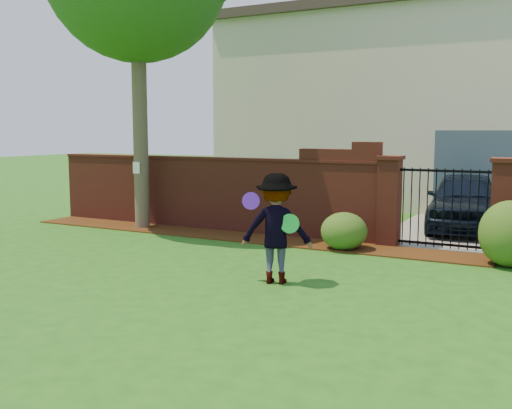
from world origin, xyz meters
The scene contains 15 objects.
ground centered at (0.00, 0.00, -0.01)m, with size 80.00×80.00×0.01m, color #235B16.
mulch_bed centered at (-0.95, 3.34, 0.01)m, with size 11.10×1.08×0.03m, color #351C09.
brick_wall centered at (-2.01, 4.00, 0.93)m, with size 8.70×0.31×2.16m.
pillar_left centered at (2.40, 4.00, 0.96)m, with size 0.50×0.50×1.88m.
pillar_right centered at (4.60, 4.00, 0.96)m, with size 0.50×0.50×1.88m.
iron_gate centered at (3.50, 4.00, 0.85)m, with size 1.78×0.03×1.60m.
driveway centered at (3.50, 8.00, 0.01)m, with size 3.20×8.00×0.01m, color gray.
house centered at (1.00, 12.00, 3.16)m, with size 12.40×6.40×6.30m.
car centered at (3.51, 6.64, 0.70)m, with size 1.66×4.12×1.40m, color black.
paper_notice centered at (-3.60, 3.21, 1.50)m, with size 0.20×0.01×0.28m, color white.
shrub_left centered at (1.74, 3.11, 0.38)m, with size 0.94×0.94×0.77m, color #255018.
shrub_middle centered at (4.82, 3.06, 0.59)m, with size 1.07×1.07×1.18m, color #255018.
man centered at (1.66, 0.12, 0.87)m, with size 1.12×0.65×1.74m, color gray.
frisbee_purple centered at (1.36, -0.15, 1.32)m, with size 0.27×0.27×0.03m, color #6621D1.
frisbee_green centered at (1.93, 0.06, 0.98)m, with size 0.30×0.30×0.03m, color #1CD244.
Camera 1 is at (5.66, -8.11, 2.40)m, focal length 41.60 mm.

